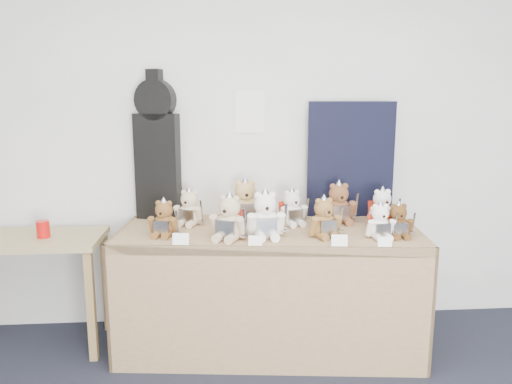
{
  "coord_description": "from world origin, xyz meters",
  "views": [
    {
      "loc": [
        -0.22,
        -1.1,
        1.68
      ],
      "look_at": [
        0.02,
        1.97,
        1.08
      ],
      "focal_mm": 35.0,
      "sensor_mm": 36.0,
      "label": 1
    }
  ],
  "objects": [
    {
      "name": "navy_board",
      "position": [
        0.73,
        2.37,
        1.23
      ],
      "size": [
        0.62,
        0.06,
        0.82
      ],
      "primitive_type": "cube",
      "rotation": [
        0.0,
        0.0,
        -0.07
      ],
      "color": "black",
      "rests_on": "display_table"
    },
    {
      "name": "guitar_case",
      "position": [
        -0.64,
        2.4,
        1.33
      ],
      "size": [
        0.33,
        0.19,
        1.04
      ],
      "rotation": [
        0.0,
        0.0,
        -0.34
      ],
      "color": "black",
      "rests_on": "display_table"
    },
    {
      "name": "teddy_front_right",
      "position": [
        0.43,
        1.84,
        0.93
      ],
      "size": [
        0.24,
        0.21,
        0.28
      ],
      "rotation": [
        0.0,
        0.0,
        0.28
      ],
      "color": "olive",
      "rests_on": "display_table"
    },
    {
      "name": "red_cup",
      "position": [
        -1.36,
        2.13,
        0.83
      ],
      "size": [
        0.08,
        0.08,
        0.11
      ],
      "primitive_type": "cylinder",
      "color": "red",
      "rests_on": "side_table"
    },
    {
      "name": "teddy_front_end",
      "position": [
        0.89,
        1.81,
        0.91
      ],
      "size": [
        0.2,
        0.16,
        0.24
      ],
      "rotation": [
        0.0,
        0.0,
        0.0
      ],
      "color": "brown",
      "rests_on": "display_table"
    },
    {
      "name": "entry_card_c",
      "position": [
        0.48,
        1.63,
        0.86
      ],
      "size": [
        0.1,
        0.03,
        0.07
      ],
      "primitive_type": "cube",
      "rotation": [
        -0.24,
        0.0,
        -0.11
      ],
      "color": "white",
      "rests_on": "display_table"
    },
    {
      "name": "teddy_back_left",
      "position": [
        -0.41,
        2.21,
        0.93
      ],
      "size": [
        0.22,
        0.21,
        0.28
      ],
      "rotation": [
        0.0,
        0.0,
        -0.34
      ],
      "color": "beige",
      "rests_on": "display_table"
    },
    {
      "name": "teddy_front_far_right",
      "position": [
        0.77,
        1.79,
        0.92
      ],
      "size": [
        0.2,
        0.17,
        0.25
      ],
      "rotation": [
        0.0,
        0.0,
        0.06
      ],
      "color": "white",
      "rests_on": "display_table"
    },
    {
      "name": "side_table",
      "position": [
        -1.45,
        2.16,
        0.64
      ],
      "size": [
        0.93,
        0.52,
        0.77
      ],
      "rotation": [
        0.0,
        0.0,
        -0.0
      ],
      "color": "#9B8B53",
      "rests_on": "floor"
    },
    {
      "name": "teddy_back_right",
      "position": [
        0.61,
        2.19,
        0.94
      ],
      "size": [
        0.26,
        0.21,
        0.32
      ],
      "rotation": [
        0.0,
        0.0,
        0.07
      ],
      "color": "brown",
      "rests_on": "display_table"
    },
    {
      "name": "display_table",
      "position": [
        0.11,
        1.99,
        0.64
      ],
      "size": [
        2.04,
        1.02,
        0.82
      ],
      "rotation": [
        0.0,
        0.0,
        -0.11
      ],
      "color": "olive",
      "rests_on": "floor"
    },
    {
      "name": "entry_card_a",
      "position": [
        -0.44,
        1.73,
        0.86
      ],
      "size": [
        0.1,
        0.03,
        0.07
      ],
      "primitive_type": "cube",
      "rotation": [
        -0.24,
        0.0,
        -0.11
      ],
      "color": "white",
      "rests_on": "display_table"
    },
    {
      "name": "teddy_front_centre",
      "position": [
        0.07,
        1.86,
        0.95
      ],
      "size": [
        0.27,
        0.22,
        0.33
      ],
      "rotation": [
        0.0,
        0.0,
        0.06
      ],
      "color": "white",
      "rests_on": "display_table"
    },
    {
      "name": "room_shell",
      "position": [
        0.02,
        2.49,
        1.57
      ],
      "size": [
        6.0,
        6.0,
        6.0
      ],
      "color": "white",
      "rests_on": "floor"
    },
    {
      "name": "entry_card_b",
      "position": [
        -0.0,
        1.69,
        0.85
      ],
      "size": [
        0.08,
        0.03,
        0.06
      ],
      "primitive_type": "cube",
      "rotation": [
        -0.24,
        0.0,
        -0.11
      ],
      "color": "white",
      "rests_on": "display_table"
    },
    {
      "name": "teddy_back_centre_left",
      "position": [
        -0.03,
        2.27,
        0.95
      ],
      "size": [
        0.27,
        0.23,
        0.33
      ],
      "rotation": [
        0.0,
        0.0,
        0.07
      ],
      "color": "tan",
      "rests_on": "display_table"
    },
    {
      "name": "teddy_back_end",
      "position": [
        0.88,
        2.09,
        0.93
      ],
      "size": [
        0.24,
        0.21,
        0.28
      ],
      "rotation": [
        0.0,
        0.0,
        0.15
      ],
      "color": "white",
      "rests_on": "display_table"
    },
    {
      "name": "teddy_back_centre_right",
      "position": [
        0.28,
        2.16,
        0.93
      ],
      "size": [
        0.23,
        0.21,
        0.27
      ],
      "rotation": [
        0.0,
        0.0,
        0.31
      ],
      "color": "silver",
      "rests_on": "display_table"
    },
    {
      "name": "entry_card_d",
      "position": [
        0.74,
        1.61,
        0.85
      ],
      "size": [
        0.08,
        0.03,
        0.06
      ],
      "primitive_type": "cube",
      "rotation": [
        -0.24,
        0.0,
        -0.11
      ],
      "color": "white",
      "rests_on": "display_table"
    },
    {
      "name": "teddy_front_far_left",
      "position": [
        -0.56,
        1.94,
        0.92
      ],
      "size": [
        0.21,
        0.19,
        0.26
      ],
      "rotation": [
        0.0,
        0.0,
        -0.25
      ],
      "color": "brown",
      "rests_on": "display_table"
    },
    {
      "name": "teddy_front_left",
      "position": [
        -0.15,
        1.84,
        0.94
      ],
      "size": [
        0.25,
        0.25,
        0.31
      ],
      "rotation": [
        0.0,
        0.0,
        -0.43
      ],
      "color": "#C6AC8B",
      "rests_on": "display_table"
    }
  ]
}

